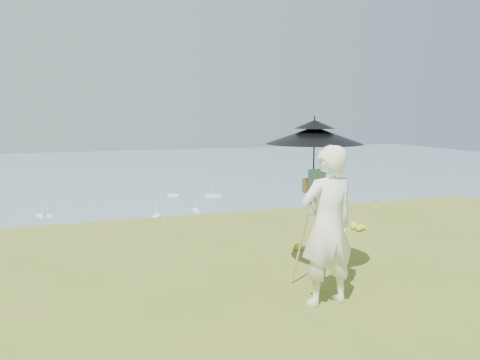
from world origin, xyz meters
name	(u,v)px	position (x,y,z in m)	size (l,w,h in m)	color
shoreline_tier	(107,340)	(0.00, 75.00, -36.00)	(170.00, 28.00, 8.00)	gray
bay_water	(88,186)	(0.00, 240.00, -34.00)	(700.00, 700.00, 0.00)	slate
slope_trees	(124,322)	(0.00, 35.00, -15.00)	(110.00, 50.00, 6.00)	#184615
harbor_town	(105,304)	(0.00, 75.00, -29.50)	(110.00, 22.00, 5.00)	white
moored_boats	(53,222)	(-12.50, 161.00, -33.65)	(140.00, 140.00, 0.70)	white
wildflowers	(418,358)	(0.00, 0.25, 0.06)	(10.00, 10.50, 0.12)	gold
painter	(327,226)	(-0.11, 1.72, 0.94)	(0.69, 0.45, 1.88)	white
field_easel	(313,228)	(0.02, 2.32, 0.77)	(0.59, 0.59, 1.54)	olive
sun_umbrella	(314,153)	(0.02, 2.35, 1.73)	(1.23, 1.23, 0.93)	black
painter_cap	(329,150)	(-0.11, 1.72, 1.83)	(0.18, 0.22, 0.10)	#DE7A80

